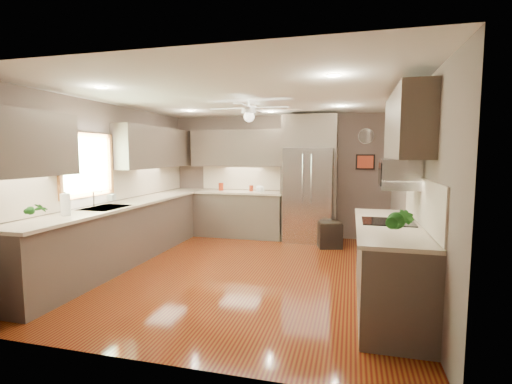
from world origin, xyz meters
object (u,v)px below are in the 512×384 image
at_px(bowl, 260,190).
at_px(refrigerator, 309,181).
at_px(canister_a, 221,187).
at_px(potted_plant_left, 35,209).
at_px(soap_bottle, 113,197).
at_px(potted_plant_right, 400,221).
at_px(paper_towel, 65,204).
at_px(canister_d, 251,188).
at_px(stool, 329,234).
at_px(microwave, 399,174).

xyz_separation_m(bowl, refrigerator, (1.01, -0.05, 0.22)).
bearing_deg(canister_a, potted_plant_left, -101.24).
relative_size(soap_bottle, potted_plant_right, 0.57).
distance_m(potted_plant_left, paper_towel, 0.49).
height_order(potted_plant_right, bowl, potted_plant_right).
height_order(canister_d, potted_plant_left, potted_plant_left).
height_order(stool, paper_towel, paper_towel).
distance_m(potted_plant_left, stool, 4.69).
relative_size(canister_a, potted_plant_left, 0.55).
relative_size(canister_d, microwave, 0.23).
bearing_deg(potted_plant_left, canister_a, 78.76).
xyz_separation_m(soap_bottle, potted_plant_left, (0.14, -1.60, 0.05)).
relative_size(bowl, stool, 0.41).
bearing_deg(canister_d, potted_plant_left, -109.90).
bearing_deg(canister_a, bowl, -1.90).
height_order(potted_plant_left, paper_towel, potted_plant_left).
xyz_separation_m(canister_d, bowl, (0.19, -0.05, -0.04)).
relative_size(potted_plant_right, microwave, 0.66).
relative_size(canister_a, bowl, 0.82).
distance_m(potted_plant_right, microwave, 1.12).
distance_m(soap_bottle, paper_towel, 1.12).
bearing_deg(bowl, canister_d, 165.63).
xyz_separation_m(potted_plant_right, paper_towel, (-3.89, 0.37, -0.04)).
relative_size(canister_d, potted_plant_right, 0.35).
distance_m(potted_plant_left, potted_plant_right, 3.87).
bearing_deg(soap_bottle, potted_plant_left, -85.03).
bearing_deg(paper_towel, potted_plant_left, -87.60).
bearing_deg(canister_d, canister_a, -178.12).
height_order(canister_a, potted_plant_right, potted_plant_right).
distance_m(canister_d, microwave, 3.80).
xyz_separation_m(canister_a, microwave, (3.18, -2.78, 0.46)).
relative_size(potted_plant_left, potted_plant_right, 0.84).
xyz_separation_m(soap_bottle, stool, (3.21, 1.84, -0.80)).
height_order(bowl, paper_towel, paper_towel).
distance_m(canister_d, potted_plant_right, 4.56).
distance_m(soap_bottle, potted_plant_right, 4.27).
height_order(soap_bottle, microwave, microwave).
bearing_deg(potted_plant_left, canister_d, 70.10).
bearing_deg(canister_d, paper_towel, -112.69).
bearing_deg(potted_plant_right, microwave, 84.65).
distance_m(potted_plant_left, bowl, 4.25).
bearing_deg(refrigerator, canister_a, 177.73).
bearing_deg(refrigerator, potted_plant_left, -124.22).
distance_m(canister_a, microwave, 4.25).
distance_m(soap_bottle, microwave, 4.15).
distance_m(canister_d, bowl, 0.20).
bearing_deg(potted_plant_left, stool, 48.25).
xyz_separation_m(soap_bottle, refrigerator, (2.78, 2.28, 0.15)).
xyz_separation_m(potted_plant_left, bowl, (1.63, 3.92, -0.13)).
bearing_deg(potted_plant_right, canister_a, 128.75).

